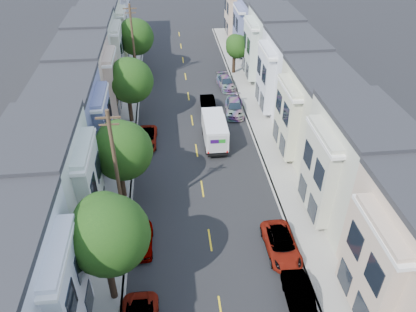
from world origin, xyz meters
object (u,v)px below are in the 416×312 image
Objects in this scene: parked_right_b at (281,245)px; parked_right_d at (226,82)px; tree_e at (135,37)px; tree_c at (121,151)px; lead_sedan at (208,105)px; utility_pole_near at (117,174)px; parked_left_c at (142,240)px; parked_right_c at (234,107)px; tree_d at (130,81)px; parked_left_d at (146,138)px; tree_b at (107,235)px; parked_right_a at (300,300)px; utility_pole_far at (134,46)px; tree_far_r at (237,47)px; fedex_truck at (215,130)px.

parked_right_b reaches higher than parked_right_d.
tree_c is at bearing -90.00° from tree_e.
tree_e is at bearing 125.67° from lead_sedan.
parked_right_d is (11.20, 24.14, -4.51)m from utility_pole_near.
parked_right_c is at bearing 63.74° from parked_left_c.
parked_left_d is (1.40, -4.65, -4.18)m from tree_d.
parked_right_b reaches higher than parked_left_c.
tree_b is at bearing -109.31° from lead_sedan.
tree_e is 1.78× the size of parked_right_a.
utility_pole_near is 20.37m from lead_sedan.
parked_right_d is at bearing 65.11° from utility_pole_near.
utility_pole_far is 2.12× the size of parked_right_c.
parked_right_c is (9.80, 5.48, 0.08)m from parked_left_d.
tree_far_r is at bearing 64.37° from lead_sedan.
utility_pole_near is at bearing -114.90° from tree_far_r.
parked_right_a is 32.34m from parked_right_d.
tree_e reaches higher than parked_left_d.
tree_d reaches higher than tree_c.
parked_right_c is at bearing -95.99° from parked_right_d.
tree_far_r is at bearing -4.55° from tree_e.
parked_left_d is (1.40, -14.20, -4.53)m from utility_pole_far.
fedex_truck is 1.31× the size of lead_sedan.
utility_pole_far is at bearing 89.99° from tree_d.
tree_c is 1.56× the size of parked_left_d.
tree_b is 1.40× the size of fedex_truck.
utility_pole_near is 1.77× the size of fedex_truck.
utility_pole_far reaches higher than parked_right_a.
fedex_truck is (8.22, 11.22, -3.64)m from utility_pole_near.
parked_right_d reaches higher than parked_left_d.
utility_pole_far reaches higher than parked_left_c.
tree_e is (-0.00, 13.02, 0.32)m from tree_d.
lead_sedan is 21.86m from parked_right_b.
tree_b is at bearing -90.02° from utility_pole_near.
utility_pole_near is 1.00× the size of utility_pole_far.
fedex_truck is at bearing -3.08° from parked_left_d.
utility_pole_near is (-13.19, -28.42, 1.47)m from tree_far_r.
tree_b is at bearing -109.83° from parked_right_c.
tree_c is 9.22m from parked_left_d.
parked_left_d is 1.07× the size of parked_right_a.
fedex_truck is at bearing 63.44° from parked_left_c.
lead_sedan is at bearing 96.77° from parked_right_b.
tree_far_r is 1.12× the size of parked_right_b.
tree_d is 1.88× the size of parked_left_c.
tree_b reaches higher than fedex_truck.
tree_e reaches higher than parked_left_c.
parked_left_d is (-6.82, 0.59, -0.89)m from fedex_truck.
tree_d is 1.27× the size of fedex_truck.
fedex_truck is (8.22, 7.59, -3.13)m from tree_c.
fedex_truck reaches higher than parked_right_d.
parked_right_a is (11.20, -37.67, -4.42)m from tree_e.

